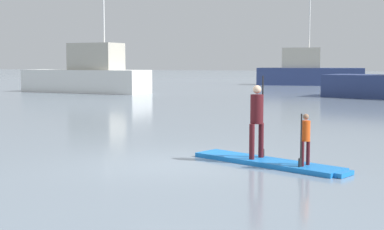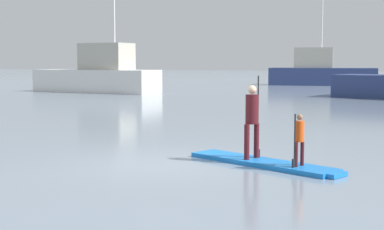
% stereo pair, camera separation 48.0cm
% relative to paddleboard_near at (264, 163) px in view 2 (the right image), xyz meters
% --- Properties ---
extents(ground_plane, '(240.00, 240.00, 0.00)m').
position_rel_paddleboard_near_xyz_m(ground_plane, '(-2.00, -0.47, -0.05)').
color(ground_plane, gray).
extents(paddleboard_near, '(3.67, 2.19, 0.10)m').
position_rel_paddleboard_near_xyz_m(paddleboard_near, '(0.00, 0.00, 0.00)').
color(paddleboard_near, blue).
rests_on(paddleboard_near, ground).
extents(paddler_adult, '(0.38, 0.48, 1.84)m').
position_rel_paddleboard_near_xyz_m(paddler_adult, '(-0.31, 0.15, 0.99)').
color(paddler_adult, '#4C1419').
rests_on(paddler_adult, paddleboard_near).
extents(paddler_child_solo, '(0.25, 0.36, 1.10)m').
position_rel_paddleboard_near_xyz_m(paddler_child_solo, '(0.82, -0.39, 0.65)').
color(paddler_child_solo, '#4C1419').
rests_on(paddler_child_solo, paddleboard_near).
extents(fishing_boat_green_midground, '(9.73, 3.79, 7.29)m').
position_rel_paddleboard_near_xyz_m(fishing_boat_green_midground, '(-17.57, 23.53, 1.22)').
color(fishing_boat_green_midground, silver).
rests_on(fishing_boat_green_midground, ground).
extents(trawler_grey_distant, '(10.03, 3.86, 10.16)m').
position_rel_paddleboard_near_xyz_m(trawler_grey_distant, '(-3.92, 41.08, 1.22)').
color(trawler_grey_distant, navy).
rests_on(trawler_grey_distant, ground).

